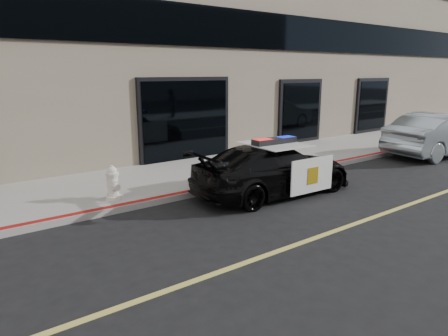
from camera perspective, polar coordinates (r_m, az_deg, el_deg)
ground at (r=9.61m, az=22.30°, el=-5.90°), size 120.00×120.00×0.00m
sidewalk_n at (r=12.96m, az=2.33°, el=0.35°), size 60.00×3.50×0.15m
police_car at (r=10.16m, az=7.12°, el=-0.14°), size 2.22×4.55×1.44m
silver_sedan at (r=16.77m, az=28.65°, el=4.23°), size 2.58×5.12×1.58m
fire_hydrant at (r=9.58m, az=-15.59°, el=-2.14°), size 0.36×0.50×0.80m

